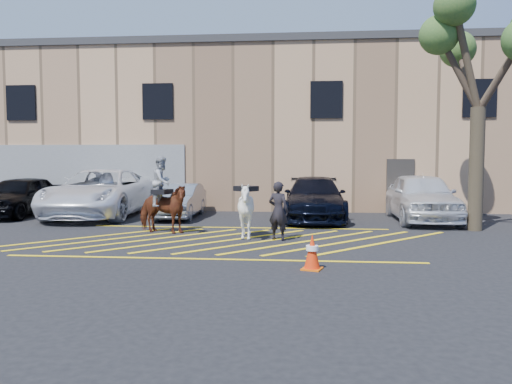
# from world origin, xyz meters

# --- Properties ---
(ground) EXTENTS (90.00, 90.00, 0.00)m
(ground) POSITION_xyz_m (0.00, 0.00, 0.00)
(ground) COLOR black
(ground) RESTS_ON ground
(car_black_suv) EXTENTS (1.87, 4.58, 1.55)m
(car_black_suv) POSITION_xyz_m (-8.84, 4.67, 0.78)
(car_black_suv) COLOR black
(car_black_suv) RESTS_ON ground
(car_white_pickup) EXTENTS (3.17, 6.59, 1.81)m
(car_white_pickup) POSITION_xyz_m (-5.65, 4.85, 0.91)
(car_white_pickup) COLOR white
(car_white_pickup) RESTS_ON ground
(car_silver_sedan) EXTENTS (1.40, 3.88, 1.27)m
(car_silver_sedan) POSITION_xyz_m (-2.54, 4.66, 0.64)
(car_silver_sedan) COLOR gray
(car_silver_sedan) RESTS_ON ground
(car_blue_suv) EXTENTS (2.18, 5.31, 1.54)m
(car_blue_suv) POSITION_xyz_m (2.49, 4.65, 0.77)
(car_blue_suv) COLOR black
(car_blue_suv) RESTS_ON ground
(car_white_suv) EXTENTS (2.14, 5.11, 1.73)m
(car_white_suv) POSITION_xyz_m (6.27, 4.49, 0.86)
(car_white_suv) COLOR white
(car_white_suv) RESTS_ON ground
(handler) EXTENTS (0.69, 0.59, 1.61)m
(handler) POSITION_xyz_m (1.39, -0.09, 0.81)
(handler) COLOR black
(handler) RESTS_ON ground
(warehouse) EXTENTS (32.42, 10.20, 7.30)m
(warehouse) POSITION_xyz_m (-0.01, 11.99, 3.65)
(warehouse) COLOR tan
(warehouse) RESTS_ON ground
(hatching_zone) EXTENTS (12.60, 5.12, 0.01)m
(hatching_zone) POSITION_xyz_m (-0.00, -0.30, 0.01)
(hatching_zone) COLOR yellow
(hatching_zone) RESTS_ON ground
(mounted_bay) EXTENTS (1.88, 1.20, 2.30)m
(mounted_bay) POSITION_xyz_m (-2.12, 0.86, 0.93)
(mounted_bay) COLOR #603116
(mounted_bay) RESTS_ON ground
(saddled_white) EXTENTS (1.87, 1.90, 1.57)m
(saddled_white) POSITION_xyz_m (0.47, 0.13, 0.79)
(saddled_white) COLOR silver
(saddled_white) RESTS_ON ground
(traffic_cone) EXTENTS (0.48, 0.48, 0.73)m
(traffic_cone) POSITION_xyz_m (2.23, -3.61, 0.37)
(traffic_cone) COLOR #E35809
(traffic_cone) RESTS_ON ground
(tree) EXTENTS (3.99, 4.37, 7.31)m
(tree) POSITION_xyz_m (7.37, 2.29, 5.69)
(tree) COLOR #413727
(tree) RESTS_ON ground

